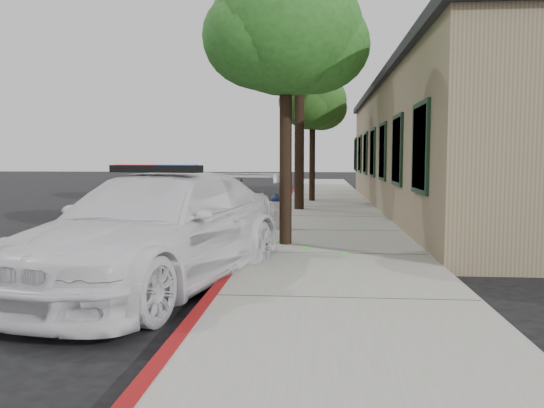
{
  "coord_description": "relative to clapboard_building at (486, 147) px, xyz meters",
  "views": [
    {
      "loc": [
        1.32,
        -9.32,
        1.77
      ],
      "look_at": [
        0.42,
        1.27,
        0.88
      ],
      "focal_mm": 36.35,
      "sensor_mm": 36.0,
      "label": 1
    }
  ],
  "objects": [
    {
      "name": "fire_hydrant",
      "position": [
        -6.34,
        -5.73,
        -1.58
      ],
      "size": [
        0.45,
        0.39,
        0.78
      ],
      "rotation": [
        0.0,
        0.0,
        -0.42
      ],
      "color": "silver",
      "rests_on": "sidewalk"
    },
    {
      "name": "sidewalk",
      "position": [
        -5.09,
        -6.0,
        -2.05
      ],
      "size": [
        3.2,
        60.0,
        0.15
      ],
      "primitive_type": "cube",
      "color": "gray",
      "rests_on": "ground"
    },
    {
      "name": "street_tree_far",
      "position": [
        -5.59,
        2.61,
        1.67
      ],
      "size": [
        2.59,
        2.66,
        4.85
      ],
      "rotation": [
        0.0,
        0.0,
        0.39
      ],
      "color": "black",
      "rests_on": "sidewalk"
    },
    {
      "name": "red_curb",
      "position": [
        -6.63,
        -6.0,
        -2.05
      ],
      "size": [
        0.14,
        60.0,
        0.16
      ],
      "primitive_type": "cube",
      "color": "#A01116",
      "rests_on": "ground"
    },
    {
      "name": "police_car",
      "position": [
        -7.59,
        -10.96,
        -1.34
      ],
      "size": [
        3.41,
        5.74,
        1.68
      ],
      "rotation": [
        0.0,
        0.0,
        -0.24
      ],
      "color": "white",
      "rests_on": "ground"
    },
    {
      "name": "street_tree_near",
      "position": [
        -5.98,
        -8.05,
        1.87
      ],
      "size": [
        3.06,
        2.82,
        5.16
      ],
      "rotation": [
        0.0,
        0.0,
        -0.28
      ],
      "color": "black",
      "rests_on": "sidewalk"
    },
    {
      "name": "ground",
      "position": [
        -6.69,
        -9.0,
        -2.13
      ],
      "size": [
        120.0,
        120.0,
        0.0
      ],
      "primitive_type": "plane",
      "color": "black",
      "rests_on": "ground"
    },
    {
      "name": "street_tree_mid",
      "position": [
        -5.99,
        -0.86,
        3.26
      ],
      "size": [
        3.64,
        3.78,
        6.95
      ],
      "rotation": [
        0.0,
        0.0,
        0.34
      ],
      "color": "black",
      "rests_on": "sidewalk"
    },
    {
      "name": "clapboard_building",
      "position": [
        0.0,
        0.0,
        0.0
      ],
      "size": [
        7.3,
        20.89,
        4.24
      ],
      "color": "#8A7C5A",
      "rests_on": "ground"
    }
  ]
}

